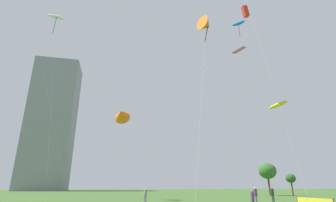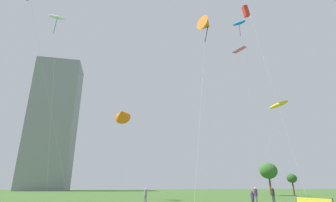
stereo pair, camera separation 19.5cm
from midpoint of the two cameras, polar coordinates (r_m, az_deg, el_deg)
person_standing_0 at (r=35.79m, az=22.64°, el=-18.97°), size 0.41×0.41×1.83m
person_standing_1 at (r=26.77m, az=18.61°, el=-20.28°), size 0.34×0.34×1.54m
person_standing_3 at (r=32.48m, az=-5.38°, el=-20.50°), size 0.38×0.38×1.73m
person_standing_4 at (r=31.85m, az=19.23°, el=-19.51°), size 0.41×0.41×1.85m
kite_flying_0 at (r=56.58m, az=-24.34°, el=17.09°), size 6.84×7.75×34.33m
kite_flying_1 at (r=52.39m, az=17.18°, el=18.94°), size 2.23×2.53×34.57m
kite_flying_2 at (r=53.23m, az=15.74°, el=16.68°), size 5.89×3.41×33.04m
kite_flying_4 at (r=40.77m, az=-10.69°, el=-3.02°), size 2.85×5.12×14.35m
kite_flying_6 at (r=48.95m, az=15.81°, el=11.06°), size 2.59×8.19×26.53m
kite_flying_7 at (r=39.12m, az=8.50°, el=16.82°), size 6.60×11.37×25.89m
kite_flying_8 at (r=47.92m, az=23.78°, el=-0.82°), size 6.74×4.46×16.28m
park_tree_0 at (r=60.01m, az=26.20°, el=-15.66°), size 1.97×1.97×4.37m
park_tree_1 at (r=61.25m, az=21.70°, el=-14.67°), size 3.77×3.77×6.82m
distant_highrise_0 at (r=124.32m, az=-25.11°, el=-4.57°), size 19.67×17.17×57.65m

